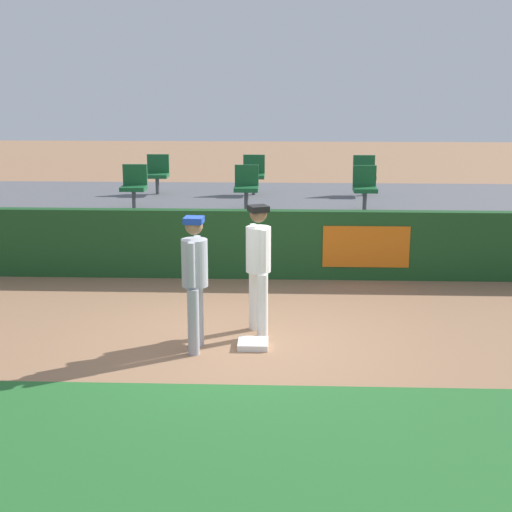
# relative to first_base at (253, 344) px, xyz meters

# --- Properties ---
(ground_plane) EXTENTS (60.00, 60.00, 0.00)m
(ground_plane) POSITION_rel_first_base_xyz_m (-0.20, 0.02, -0.04)
(ground_plane) COLOR #936B4C
(grass_foreground_strip) EXTENTS (18.00, 2.80, 0.01)m
(grass_foreground_strip) POSITION_rel_first_base_xyz_m (-0.20, -2.67, -0.04)
(grass_foreground_strip) COLOR #26662B
(grass_foreground_strip) RESTS_ON ground_plane
(first_base) EXTENTS (0.40, 0.40, 0.08)m
(first_base) POSITION_rel_first_base_xyz_m (0.00, 0.00, 0.00)
(first_base) COLOR white
(first_base) RESTS_ON ground_plane
(player_fielder_home) EXTENTS (0.45, 0.58, 1.81)m
(player_fielder_home) POSITION_rel_first_base_xyz_m (0.05, 0.57, 1.00)
(player_fielder_home) COLOR white
(player_fielder_home) RESTS_ON ground_plane
(player_runner_visitor) EXTENTS (0.36, 0.50, 1.78)m
(player_runner_visitor) POSITION_rel_first_base_xyz_m (-0.74, -0.14, 0.99)
(player_runner_visitor) COLOR #9EA3AD
(player_runner_visitor) RESTS_ON ground_plane
(field_wall) EXTENTS (18.00, 0.26, 1.22)m
(field_wall) POSITION_rel_first_base_xyz_m (-0.19, 3.46, 0.57)
(field_wall) COLOR #19471E
(field_wall) RESTS_ON ground_plane
(bleacher_platform) EXTENTS (18.00, 4.80, 0.98)m
(bleacher_platform) POSITION_rel_first_base_xyz_m (-0.20, 6.03, 0.45)
(bleacher_platform) COLOR #59595E
(bleacher_platform) RESTS_ON ground_plane
(seat_back_right) EXTENTS (0.46, 0.44, 0.84)m
(seat_back_right) POSITION_rel_first_base_xyz_m (2.09, 6.70, 1.41)
(seat_back_right) COLOR #4C4C51
(seat_back_right) RESTS_ON bleacher_platform
(seat_front_right) EXTENTS (0.44, 0.44, 0.84)m
(seat_front_right) POSITION_rel_first_base_xyz_m (1.93, 4.90, 1.41)
(seat_front_right) COLOR #4C4C51
(seat_front_right) RESTS_ON bleacher_platform
(seat_back_left) EXTENTS (0.47, 0.44, 0.84)m
(seat_back_left) POSITION_rel_first_base_xyz_m (-2.36, 6.70, 1.41)
(seat_back_left) COLOR #4C4C51
(seat_back_left) RESTS_ON bleacher_platform
(seat_back_center) EXTENTS (0.46, 0.44, 0.84)m
(seat_back_center) POSITION_rel_first_base_xyz_m (-0.27, 6.70, 1.41)
(seat_back_center) COLOR #4C4C51
(seat_back_center) RESTS_ON bleacher_platform
(seat_front_center) EXTENTS (0.46, 0.44, 0.84)m
(seat_front_center) POSITION_rel_first_base_xyz_m (-0.34, 4.90, 1.41)
(seat_front_center) COLOR #4C4C51
(seat_front_center) RESTS_ON bleacher_platform
(seat_front_left) EXTENTS (0.47, 0.44, 0.84)m
(seat_front_left) POSITION_rel_first_base_xyz_m (-2.51, 4.90, 1.41)
(seat_front_left) COLOR #4C4C51
(seat_front_left) RESTS_ON bleacher_platform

